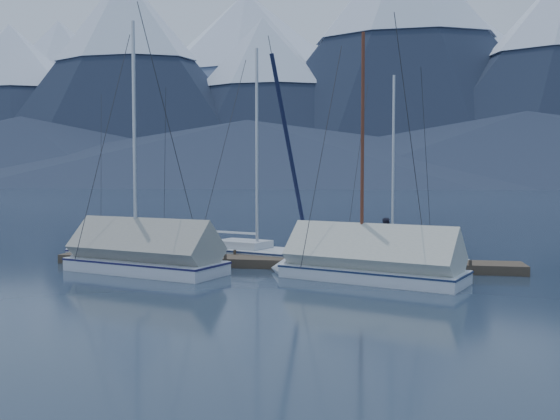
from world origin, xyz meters
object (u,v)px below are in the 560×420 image
at_px(sailboat_covered_near, 357,266).
at_px(sailboat_covered_far, 133,258).
at_px(sailboat_open_mid, 267,257).
at_px(sailboat_open_right, 403,257).
at_px(person, 387,238).
at_px(sailboat_open_left, 146,251).

relative_size(sailboat_covered_near, sailboat_covered_far, 0.92).
relative_size(sailboat_open_mid, sailboat_open_right, 1.15).
height_order(sailboat_open_mid, sailboat_open_right, sailboat_open_mid).
height_order(sailboat_open_mid, person, sailboat_open_mid).
bearing_deg(sailboat_open_right, sailboat_covered_far, -154.54).
height_order(sailboat_open_right, sailboat_covered_far, sailboat_covered_far).
distance_m(sailboat_open_left, person, 11.11).
xyz_separation_m(sailboat_open_left, sailboat_covered_near, (9.85, -5.10, 0.32)).
bearing_deg(person, sailboat_covered_far, 115.97).
xyz_separation_m(sailboat_covered_far, person, (9.17, 2.65, 0.64)).
bearing_deg(sailboat_covered_near, sailboat_open_mid, 135.56).
bearing_deg(sailboat_open_right, sailboat_open_mid, -170.48).
bearing_deg(sailboat_open_left, sailboat_covered_near, -27.38).
bearing_deg(sailboat_open_right, person, -107.47).
xyz_separation_m(sailboat_open_mid, sailboat_covered_near, (3.95, -3.87, 0.29)).
relative_size(sailboat_covered_far, person, 6.29).
bearing_deg(sailboat_covered_near, sailboat_covered_far, 179.07).
relative_size(sailboat_covered_near, person, 5.80).
bearing_deg(sailboat_open_mid, sailboat_open_right, 9.52).
distance_m(sailboat_open_right, sailboat_covered_near, 5.07).
distance_m(sailboat_open_left, sailboat_covered_near, 11.10).
bearing_deg(person, sailboat_open_mid, 87.33).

